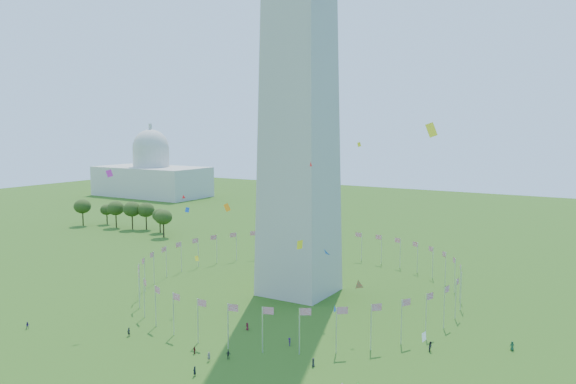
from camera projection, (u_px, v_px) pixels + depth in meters
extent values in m
plane|color=#274F12|center=(163.00, 361.00, 102.44)|extent=(600.00, 600.00, 0.00)
cylinder|color=silver|center=(456.00, 300.00, 123.99)|extent=(0.24, 0.24, 9.00)
cylinder|color=silver|center=(461.00, 291.00, 130.21)|extent=(0.24, 0.24, 9.00)
cylinder|color=silver|center=(460.00, 283.00, 136.87)|extent=(0.24, 0.24, 9.00)
cylinder|color=silver|center=(455.00, 276.00, 143.75)|extent=(0.24, 0.24, 9.00)
cylinder|color=silver|center=(445.00, 269.00, 150.66)|extent=(0.24, 0.24, 9.00)
cylinder|color=silver|center=(433.00, 263.00, 157.38)|extent=(0.24, 0.24, 9.00)
cylinder|color=silver|center=(417.00, 258.00, 163.71)|extent=(0.24, 0.24, 9.00)
cylinder|color=silver|center=(400.00, 253.00, 169.46)|extent=(0.24, 0.24, 9.00)
cylinder|color=silver|center=(381.00, 250.00, 174.44)|extent=(0.24, 0.24, 9.00)
cylinder|color=silver|center=(362.00, 247.00, 178.52)|extent=(0.24, 0.24, 9.00)
cylinder|color=silver|center=(341.00, 245.00, 181.56)|extent=(0.24, 0.24, 9.00)
cylinder|color=silver|center=(320.00, 244.00, 183.47)|extent=(0.24, 0.24, 9.00)
cylinder|color=silver|center=(299.00, 243.00, 184.20)|extent=(0.24, 0.24, 9.00)
cylinder|color=silver|center=(278.00, 243.00, 183.72)|extent=(0.24, 0.24, 9.00)
cylinder|color=silver|center=(257.00, 245.00, 182.05)|extent=(0.24, 0.24, 9.00)
cylinder|color=silver|center=(236.00, 246.00, 179.24)|extent=(0.24, 0.24, 9.00)
cylinder|color=silver|center=(217.00, 249.00, 175.37)|extent=(0.24, 0.24, 9.00)
cylinder|color=silver|center=(198.00, 252.00, 170.56)|extent=(0.24, 0.24, 9.00)
cylinder|color=silver|center=(181.00, 257.00, 164.96)|extent=(0.24, 0.24, 9.00)
cylinder|color=silver|center=(166.00, 262.00, 158.73)|extent=(0.24, 0.24, 9.00)
cylinder|color=silver|center=(154.00, 268.00, 152.08)|extent=(0.24, 0.24, 9.00)
cylinder|color=silver|center=(145.00, 274.00, 145.19)|extent=(0.24, 0.24, 9.00)
cylinder|color=silver|center=(140.00, 282.00, 138.28)|extent=(0.24, 0.24, 9.00)
cylinder|color=silver|center=(139.00, 290.00, 131.56)|extent=(0.24, 0.24, 9.00)
cylinder|color=silver|center=(144.00, 298.00, 125.23)|extent=(0.24, 0.24, 9.00)
cylinder|color=silver|center=(156.00, 306.00, 119.49)|extent=(0.24, 0.24, 9.00)
cylinder|color=silver|center=(173.00, 314.00, 114.50)|extent=(0.24, 0.24, 9.00)
cylinder|color=silver|center=(198.00, 321.00, 110.43)|extent=(0.24, 0.24, 9.00)
cylinder|color=silver|center=(228.00, 326.00, 107.39)|extent=(0.24, 0.24, 9.00)
cylinder|color=silver|center=(262.00, 330.00, 105.47)|extent=(0.24, 0.24, 9.00)
cylinder|color=silver|center=(299.00, 331.00, 104.75)|extent=(0.24, 0.24, 9.00)
cylinder|color=silver|center=(336.00, 330.00, 105.23)|extent=(0.24, 0.24, 9.00)
cylinder|color=silver|center=(371.00, 327.00, 106.90)|extent=(0.24, 0.24, 9.00)
cylinder|color=silver|center=(401.00, 322.00, 109.71)|extent=(0.24, 0.24, 9.00)
cylinder|color=silver|center=(426.00, 315.00, 113.58)|extent=(0.24, 0.24, 9.00)
cylinder|color=silver|center=(444.00, 308.00, 118.39)|extent=(0.24, 0.24, 9.00)
imported|color=#5D1519|center=(195.00, 350.00, 105.39)|extent=(0.96, 0.73, 1.47)
imported|color=#351848|center=(289.00, 342.00, 109.36)|extent=(1.15, 1.11, 1.58)
imported|color=black|center=(195.00, 371.00, 95.92)|extent=(0.43, 0.66, 1.80)
imported|color=#5B151F|center=(247.00, 326.00, 117.79)|extent=(0.91, 0.73, 1.63)
imported|color=#72685B|center=(209.00, 357.00, 102.05)|extent=(0.69, 0.77, 1.77)
imported|color=#242424|center=(129.00, 332.00, 114.29)|extent=(0.73, 0.53, 1.85)
imported|color=#341B53|center=(28.00, 325.00, 118.50)|extent=(0.88, 0.93, 1.52)
imported|color=#1B452A|center=(512.00, 346.00, 107.06)|extent=(0.92, 0.67, 1.80)
imported|color=#282828|center=(228.00, 355.00, 103.13)|extent=(1.15, 1.02, 1.66)
imported|color=#262626|center=(431.00, 347.00, 106.48)|extent=(0.77, 0.98, 1.99)
imported|color=#242424|center=(313.00, 362.00, 99.81)|extent=(0.81, 0.92, 1.58)
plane|color=blue|center=(327.00, 252.00, 121.78)|extent=(1.66, 2.10, 1.97)
plane|color=yellow|center=(431.00, 130.00, 59.89)|extent=(1.43, 1.17, 1.76)
plane|color=#CC2699|center=(109.00, 173.00, 122.11)|extent=(0.39, 1.84, 1.85)
plane|color=red|center=(184.00, 197.00, 175.07)|extent=(0.62, 1.49, 1.39)
plane|color=blue|center=(187.00, 210.00, 132.86)|extent=(1.37, 0.14, 1.38)
plane|color=orange|center=(227.00, 208.00, 117.26)|extent=(1.40, 1.39, 1.82)
plane|color=yellow|center=(359.00, 144.00, 122.43)|extent=(0.85, 0.83, 1.19)
plane|color=white|center=(424.00, 337.00, 74.73)|extent=(0.52, 1.27, 1.37)
plane|color=blue|center=(335.00, 310.00, 115.71)|extent=(0.30, 1.59, 1.61)
plane|color=yellow|center=(300.00, 245.00, 118.52)|extent=(1.54, 1.64, 1.98)
plane|color=yellow|center=(197.00, 258.00, 160.66)|extent=(0.59, 1.57, 1.45)
plane|color=red|center=(311.00, 165.00, 112.20)|extent=(0.91, 0.72, 1.10)
plane|color=orange|center=(359.00, 285.00, 113.96)|extent=(1.67, 1.86, 1.67)
ellipsoid|color=#38531B|center=(83.00, 213.00, 242.07)|extent=(7.19, 7.19, 11.24)
ellipsoid|color=#38531B|center=(107.00, 215.00, 245.43)|extent=(5.53, 5.53, 8.64)
ellipsoid|color=#38531B|center=(116.00, 215.00, 237.22)|extent=(7.11, 7.11, 11.11)
ellipsoid|color=#38531B|center=(132.00, 216.00, 233.03)|extent=(7.31, 7.31, 11.42)
ellipsoid|color=#38531B|center=(146.00, 216.00, 232.79)|extent=(7.06, 7.06, 11.03)
ellipsoid|color=#38531B|center=(160.00, 221.00, 225.95)|extent=(6.10, 6.10, 9.54)
ellipsoid|color=#38531B|center=(164.00, 224.00, 216.08)|extent=(6.81, 6.81, 10.64)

